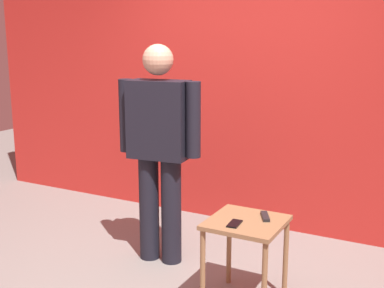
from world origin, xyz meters
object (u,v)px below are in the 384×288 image
(side_table, at_px, (246,235))
(cell_phone, at_px, (235,224))
(tv_remote, at_px, (265,216))
(standing_person, at_px, (159,143))

(side_table, bearing_deg, cell_phone, -110.85)
(cell_phone, bearing_deg, tv_remote, 52.30)
(cell_phone, bearing_deg, standing_person, 147.85)
(standing_person, xyz_separation_m, cell_phone, (0.84, -0.43, -0.37))
(tv_remote, bearing_deg, side_table, -158.79)
(side_table, relative_size, cell_phone, 4.20)
(standing_person, relative_size, tv_remote, 10.31)
(side_table, height_order, cell_phone, cell_phone)
(cell_phone, relative_size, tv_remote, 0.85)
(standing_person, bearing_deg, cell_phone, -27.02)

